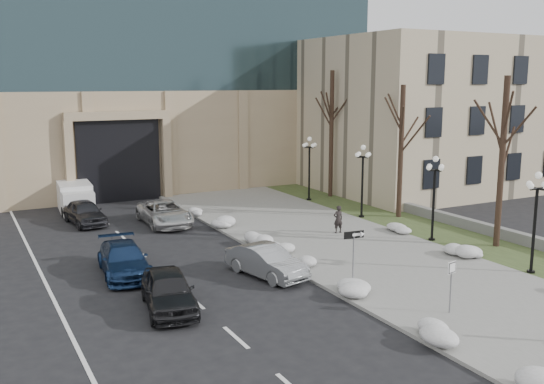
% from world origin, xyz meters
% --- Properties ---
extents(ground, '(160.00, 160.00, 0.00)m').
position_xyz_m(ground, '(0.00, 0.00, 0.00)').
color(ground, black).
rests_on(ground, ground).
extents(sidewalk, '(9.00, 40.00, 0.12)m').
position_xyz_m(sidewalk, '(3.50, 14.00, 0.06)').
color(sidewalk, gray).
rests_on(sidewalk, ground).
extents(curb, '(0.30, 40.00, 0.14)m').
position_xyz_m(curb, '(-1.00, 14.00, 0.07)').
color(curb, gray).
rests_on(curb, ground).
extents(grass_strip, '(4.00, 40.00, 0.10)m').
position_xyz_m(grass_strip, '(10.00, 14.00, 0.05)').
color(grass_strip, '#354422').
rests_on(grass_strip, ground).
extents(stone_wall, '(0.50, 30.00, 0.70)m').
position_xyz_m(stone_wall, '(12.00, 16.00, 0.35)').
color(stone_wall, slate).
rests_on(stone_wall, ground).
extents(classical_building, '(22.00, 18.12, 12.00)m').
position_xyz_m(classical_building, '(22.00, 27.98, 6.00)').
color(classical_building, tan).
rests_on(classical_building, ground).
extents(car_a, '(2.56, 4.77, 1.54)m').
position_xyz_m(car_a, '(-7.70, 9.59, 0.77)').
color(car_a, black).
rests_on(car_a, ground).
extents(car_b, '(2.46, 4.55, 1.42)m').
position_xyz_m(car_b, '(-2.52, 11.40, 0.71)').
color(car_b, '#95999C').
rests_on(car_b, ground).
extents(car_c, '(2.50, 5.10, 1.43)m').
position_xyz_m(car_c, '(-8.14, 14.67, 0.71)').
color(car_c, navy).
rests_on(car_c, ground).
extents(car_d, '(2.52, 5.34, 1.48)m').
position_xyz_m(car_d, '(-3.42, 23.32, 0.74)').
color(car_d, silver).
rests_on(car_d, ground).
extents(car_e, '(2.23, 4.57, 1.50)m').
position_xyz_m(car_e, '(-7.75, 25.69, 0.75)').
color(car_e, '#2E2E33').
rests_on(car_e, ground).
extents(pedestrian, '(0.62, 0.44, 1.59)m').
position_xyz_m(pedestrian, '(4.61, 16.23, 0.92)').
color(pedestrian, black).
rests_on(pedestrian, sidewalk).
extents(box_truck, '(2.49, 6.10, 1.89)m').
position_xyz_m(box_truck, '(-7.50, 30.45, 0.92)').
color(box_truck, silver).
rests_on(box_truck, ground).
extents(one_way_sign, '(0.96, 0.27, 2.59)m').
position_xyz_m(one_way_sign, '(-0.01, 8.01, 2.14)').
color(one_way_sign, slate).
rests_on(one_way_sign, ground).
extents(keep_sign, '(0.45, 0.12, 2.12)m').
position_xyz_m(keep_sign, '(1.45, 4.05, 1.56)').
color(keep_sign, slate).
rests_on(keep_sign, ground).
extents(snow_clump_b, '(1.10, 1.60, 0.36)m').
position_xyz_m(snow_clump_b, '(-0.76, 2.30, 0.30)').
color(snow_clump_b, silver).
rests_on(snow_clump_b, sidewalk).
extents(snow_clump_c, '(1.10, 1.60, 0.36)m').
position_xyz_m(snow_clump_c, '(-0.67, 7.25, 0.30)').
color(snow_clump_c, silver).
rests_on(snow_clump_c, sidewalk).
extents(snow_clump_d, '(1.10, 1.60, 0.36)m').
position_xyz_m(snow_clump_d, '(-0.38, 11.25, 0.30)').
color(snow_clump_d, silver).
rests_on(snow_clump_d, sidewalk).
extents(snow_clump_e, '(1.10, 1.60, 0.36)m').
position_xyz_m(snow_clump_e, '(-0.64, 15.98, 0.30)').
color(snow_clump_e, silver).
rests_on(snow_clump_e, sidewalk).
extents(snow_clump_f, '(1.10, 1.60, 0.36)m').
position_xyz_m(snow_clump_f, '(-0.62, 20.49, 0.30)').
color(snow_clump_f, silver).
rests_on(snow_clump_f, sidewalk).
extents(snow_clump_g, '(1.10, 1.60, 0.36)m').
position_xyz_m(snow_clump_g, '(-0.88, 24.46, 0.30)').
color(snow_clump_g, silver).
rests_on(snow_clump_g, sidewalk).
extents(snow_clump_i, '(1.10, 1.60, 0.36)m').
position_xyz_m(snow_clump_i, '(7.45, 9.48, 0.30)').
color(snow_clump_i, silver).
rests_on(snow_clump_i, sidewalk).
extents(snow_clump_j, '(1.10, 1.60, 0.36)m').
position_xyz_m(snow_clump_j, '(7.55, 14.56, 0.30)').
color(snow_clump_j, silver).
rests_on(snow_clump_j, sidewalk).
extents(snow_clump_k, '(1.10, 1.60, 0.36)m').
position_xyz_m(snow_clump_k, '(7.75, 8.79, 0.30)').
color(snow_clump_k, silver).
rests_on(snow_clump_k, sidewalk).
extents(snow_clump_l, '(1.10, 1.60, 0.36)m').
position_xyz_m(snow_clump_l, '(-0.42, 14.46, 0.30)').
color(snow_clump_l, silver).
rests_on(snow_clump_l, sidewalk).
extents(lamppost_a, '(1.18, 1.18, 4.76)m').
position_xyz_m(lamppost_a, '(8.30, 6.00, 3.07)').
color(lamppost_a, black).
rests_on(lamppost_a, ground).
extents(lamppost_b, '(1.18, 1.18, 4.76)m').
position_xyz_m(lamppost_b, '(8.30, 12.50, 3.07)').
color(lamppost_b, black).
rests_on(lamppost_b, ground).
extents(lamppost_c, '(1.18, 1.18, 4.76)m').
position_xyz_m(lamppost_c, '(8.30, 19.00, 3.07)').
color(lamppost_c, black).
rests_on(lamppost_c, ground).
extents(lamppost_d, '(1.18, 1.18, 4.76)m').
position_xyz_m(lamppost_d, '(8.30, 25.50, 3.07)').
color(lamppost_d, black).
rests_on(lamppost_d, ground).
extents(tree_near, '(3.20, 3.20, 9.00)m').
position_xyz_m(tree_near, '(10.50, 10.00, 5.83)').
color(tree_near, black).
rests_on(tree_near, ground).
extents(tree_mid, '(3.20, 3.20, 8.50)m').
position_xyz_m(tree_mid, '(10.50, 18.00, 5.50)').
color(tree_mid, black).
rests_on(tree_mid, ground).
extents(tree_far, '(3.20, 3.20, 9.50)m').
position_xyz_m(tree_far, '(10.50, 26.00, 6.15)').
color(tree_far, black).
rests_on(tree_far, ground).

